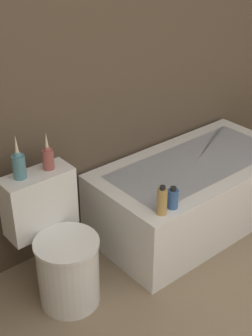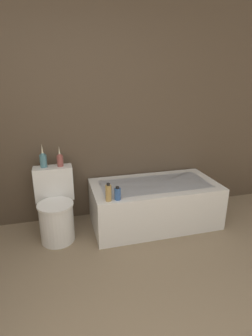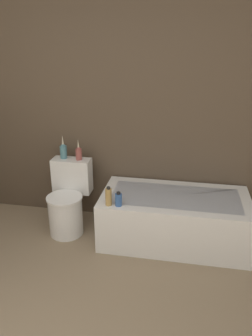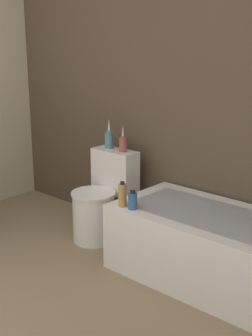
{
  "view_description": "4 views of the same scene",
  "coord_description": "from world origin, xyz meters",
  "px_view_note": "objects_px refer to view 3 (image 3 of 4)",
  "views": [
    {
      "loc": [
        -1.26,
        0.22,
        1.99
      ],
      "look_at": [
        0.16,
        1.94,
        0.72
      ],
      "focal_mm": 50.0,
      "sensor_mm": 36.0,
      "label": 1
    },
    {
      "loc": [
        -0.18,
        -0.51,
        1.6
      ],
      "look_at": [
        0.48,
        1.93,
        0.73
      ],
      "focal_mm": 28.0,
      "sensor_mm": 36.0,
      "label": 2
    },
    {
      "loc": [
        0.88,
        -0.8,
        1.9
      ],
      "look_at": [
        0.4,
        1.79,
        0.84
      ],
      "focal_mm": 35.0,
      "sensor_mm": 36.0,
      "label": 3
    },
    {
      "loc": [
        2.32,
        -0.53,
        1.65
      ],
      "look_at": [
        0.27,
        1.75,
        0.76
      ],
      "focal_mm": 50.0,
      "sensor_mm": 36.0,
      "label": 4
    }
  ],
  "objects_px": {
    "toilet": "(68,201)",
    "shampoo_bottle_short": "(119,199)",
    "vase_silver": "(79,153)",
    "shampoo_bottle_tall": "(109,197)",
    "vase_gold": "(63,150)",
    "bathtub": "(174,218)"
  },
  "relations": [
    {
      "from": "bathtub",
      "to": "shampoo_bottle_tall",
      "type": "distance_m",
      "value": 0.72
    },
    {
      "from": "vase_silver",
      "to": "shampoo_bottle_short",
      "type": "xyz_separation_m",
      "value": [
        0.51,
        -0.46,
        -0.25
      ]
    },
    {
      "from": "toilet",
      "to": "shampoo_bottle_short",
      "type": "relative_size",
      "value": 5.37
    },
    {
      "from": "bathtub",
      "to": "vase_gold",
      "type": "xyz_separation_m",
      "value": [
        -1.17,
        0.2,
        0.56
      ]
    },
    {
      "from": "toilet",
      "to": "vase_gold",
      "type": "relative_size",
      "value": 2.9
    },
    {
      "from": "vase_silver",
      "to": "shampoo_bottle_tall",
      "type": "bearing_deg",
      "value": -48.09
    },
    {
      "from": "vase_silver",
      "to": "shampoo_bottle_short",
      "type": "bearing_deg",
      "value": -42.21
    },
    {
      "from": "vase_gold",
      "to": "vase_silver",
      "type": "distance_m",
      "value": 0.17
    },
    {
      "from": "vase_gold",
      "to": "shampoo_bottle_tall",
      "type": "xyz_separation_m",
      "value": [
        0.59,
        -0.48,
        -0.24
      ]
    },
    {
      "from": "toilet",
      "to": "vase_gold",
      "type": "bearing_deg",
      "value": 113.98
    },
    {
      "from": "shampoo_bottle_tall",
      "to": "bathtub",
      "type": "bearing_deg",
      "value": 25.88
    },
    {
      "from": "shampoo_bottle_tall",
      "to": "shampoo_bottle_short",
      "type": "distance_m",
      "value": 0.09
    },
    {
      "from": "vase_gold",
      "to": "toilet",
      "type": "bearing_deg",
      "value": -66.02
    },
    {
      "from": "vase_silver",
      "to": "shampoo_bottle_tall",
      "type": "height_order",
      "value": "vase_silver"
    },
    {
      "from": "vase_silver",
      "to": "toilet",
      "type": "bearing_deg",
      "value": -115.58
    },
    {
      "from": "bathtub",
      "to": "shampoo_bottle_tall",
      "type": "relative_size",
      "value": 7.84
    },
    {
      "from": "bathtub",
      "to": "vase_silver",
      "type": "xyz_separation_m",
      "value": [
        -1.0,
        0.18,
        0.55
      ]
    },
    {
      "from": "shampoo_bottle_short",
      "to": "toilet",
      "type": "bearing_deg",
      "value": 154.25
    },
    {
      "from": "vase_gold",
      "to": "shampoo_bottle_short",
      "type": "relative_size",
      "value": 1.85
    },
    {
      "from": "toilet",
      "to": "shampoo_bottle_short",
      "type": "height_order",
      "value": "toilet"
    },
    {
      "from": "bathtub",
      "to": "shampoo_bottle_tall",
      "type": "height_order",
      "value": "shampoo_bottle_tall"
    },
    {
      "from": "toilet",
      "to": "shampoo_bottle_tall",
      "type": "bearing_deg",
      "value": -30.08
    }
  ]
}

